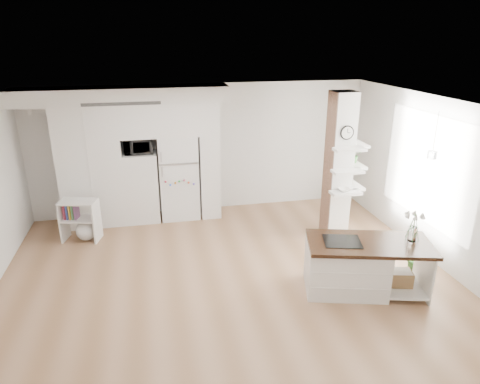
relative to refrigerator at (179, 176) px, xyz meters
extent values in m
cube|color=#A47958|center=(0.53, -2.68, -0.88)|extent=(7.00, 6.00, 0.01)
cube|color=white|center=(0.53, -2.68, 1.82)|extent=(7.00, 6.00, 0.04)
cube|color=silver|center=(0.53, 0.32, 0.47)|extent=(7.00, 0.04, 2.70)
cube|color=silver|center=(0.53, -5.68, 0.47)|extent=(7.00, 0.04, 2.70)
cube|color=silver|center=(4.03, -2.68, 0.47)|extent=(0.04, 6.00, 2.70)
cube|color=white|center=(-1.68, -0.01, 0.32)|extent=(1.20, 0.65, 2.40)
cube|color=white|center=(-0.75, -0.01, -0.17)|extent=(0.65, 0.65, 1.42)
cube|color=white|center=(-0.75, -0.01, 1.20)|extent=(0.65, 0.65, 0.65)
cube|color=white|center=(0.00, -0.01, 1.20)|extent=(0.85, 0.65, 0.65)
cube|color=white|center=(0.62, -0.01, 0.32)|extent=(0.40, 0.65, 2.40)
cube|color=silver|center=(-0.97, -0.03, 1.67)|extent=(4.00, 0.70, 0.30)
cube|color=#262626|center=(-0.97, -0.37, 1.56)|extent=(1.40, 0.04, 0.06)
cube|color=white|center=(0.00, 0.00, 0.00)|extent=(0.78, 0.66, 1.75)
cube|color=#B2B2B7|center=(0.00, -0.34, 0.36)|extent=(0.78, 0.01, 0.03)
cube|color=silver|center=(2.82, -1.48, 0.47)|extent=(0.40, 0.40, 2.70)
cube|color=#A07159|center=(2.61, -1.48, 0.47)|extent=(0.02, 0.40, 2.70)
cube|color=#A07159|center=(2.82, -1.27, 0.47)|extent=(0.40, 0.02, 2.70)
cylinder|color=black|center=(2.82, -1.69, 1.14)|extent=(0.25, 0.03, 0.25)
cylinder|color=white|center=(2.82, -1.71, 1.14)|extent=(0.21, 0.01, 0.21)
plane|color=white|center=(4.00, -2.38, 0.62)|extent=(0.00, 2.40, 2.40)
cylinder|color=white|center=(2.23, -2.53, 1.24)|extent=(0.12, 0.12, 0.10)
cube|color=white|center=(2.19, -3.33, -0.50)|extent=(1.30, 1.02, 0.74)
cube|color=white|center=(3.00, -3.55, -0.78)|extent=(0.79, 0.89, 0.04)
cube|color=white|center=(3.28, -3.62, -0.50)|extent=(0.23, 0.73, 0.74)
cube|color=#331C0F|center=(2.49, -3.41, -0.11)|extent=(1.92, 1.27, 0.05)
cube|color=black|center=(2.10, -3.30, -0.08)|extent=(0.63, 0.56, 0.01)
cube|color=tan|center=(2.95, -3.54, -0.65)|extent=(0.41, 0.35, 0.22)
cylinder|color=white|center=(3.11, -3.48, 0.03)|extent=(0.12, 0.12, 0.22)
cube|color=white|center=(-2.19, -0.68, -0.49)|extent=(0.12, 0.37, 0.78)
cube|color=white|center=(-1.59, -0.84, -0.49)|extent=(0.12, 0.37, 0.78)
cube|color=white|center=(-1.89, -0.76, -0.11)|extent=(0.73, 0.53, 0.03)
cube|color=white|center=(-1.89, -0.76, -0.45)|extent=(0.70, 0.52, 0.03)
sphere|color=white|center=(-1.80, -0.78, -0.69)|extent=(0.38, 0.38, 0.38)
imported|color=#397F32|center=(3.52, -3.10, -0.62)|extent=(0.34, 0.31, 0.51)
imported|color=#397F32|center=(3.52, -0.18, -0.61)|extent=(0.33, 0.33, 0.52)
imported|color=#2D2D2D|center=(-0.75, -0.06, 0.69)|extent=(0.54, 0.37, 0.30)
imported|color=#397F32|center=(3.15, -1.38, 0.65)|extent=(0.27, 0.23, 0.30)
imported|color=white|center=(2.82, -1.78, 0.13)|extent=(0.22, 0.22, 0.05)
camera|label=1|loc=(-0.51, -8.43, 2.74)|focal=32.00mm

